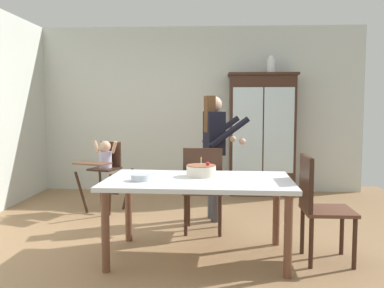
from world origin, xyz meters
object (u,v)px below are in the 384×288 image
(dining_table, at_px, (199,187))
(dining_chair_far_side, at_px, (203,184))
(china_cabinet, at_px, (262,134))
(high_chair_with_toddler, at_px, (105,163))
(serving_bowl, at_px, (141,178))
(birthday_cake, at_px, (201,171))
(dining_chair_right_end, at_px, (317,201))
(ceramic_vase, at_px, (271,65))
(adult_person, at_px, (214,142))

(dining_table, relative_size, dining_chair_far_side, 1.80)
(china_cabinet, relative_size, dining_table, 1.11)
(high_chair_with_toddler, bearing_deg, dining_chair_far_side, -16.36)
(high_chair_with_toddler, xyz_separation_m, serving_bowl, (0.80, -1.80, 0.11))
(birthday_cake, bearing_deg, dining_chair_right_end, -9.69)
(ceramic_vase, xyz_separation_m, high_chair_with_toddler, (-2.34, -1.23, -1.39))
(high_chair_with_toddler, distance_m, serving_bowl, 1.98)
(china_cabinet, relative_size, dining_chair_right_end, 2.00)
(ceramic_vase, relative_size, high_chair_with_toddler, 0.28)
(high_chair_with_toddler, distance_m, dining_chair_right_end, 2.94)
(serving_bowl, height_order, dining_chair_far_side, dining_chair_far_side)
(dining_table, bearing_deg, dining_chair_right_end, -1.92)
(ceramic_vase, distance_m, dining_chair_right_end, 3.30)
(dining_table, relative_size, serving_bowl, 9.61)
(adult_person, relative_size, serving_bowl, 8.50)
(serving_bowl, bearing_deg, ceramic_vase, 63.09)
(ceramic_vase, bearing_deg, serving_bowl, -116.91)
(dining_chair_far_side, bearing_deg, dining_table, 89.55)
(china_cabinet, xyz_separation_m, dining_chair_far_side, (-0.87, -2.18, -0.41))
(dining_chair_right_end, bearing_deg, ceramic_vase, 1.00)
(birthday_cake, xyz_separation_m, dining_chair_far_side, (0.00, 0.58, -0.24))
(dining_chair_right_end, bearing_deg, birthday_cake, 80.52)
(china_cabinet, relative_size, dining_chair_far_side, 2.00)
(dining_table, distance_m, birthday_cake, 0.20)
(high_chair_with_toddler, relative_size, dining_chair_far_side, 0.99)
(china_cabinet, height_order, dining_chair_far_side, china_cabinet)
(high_chair_with_toddler, height_order, dining_chair_far_side, dining_chair_far_side)
(ceramic_vase, distance_m, adult_person, 2.11)
(adult_person, xyz_separation_m, dining_table, (-0.15, -1.32, -0.31))
(adult_person, bearing_deg, dining_table, 159.81)
(high_chair_with_toddler, bearing_deg, adult_person, 5.12)
(dining_table, xyz_separation_m, dining_chair_right_end, (1.07, -0.04, -0.10))
(adult_person, height_order, birthday_cake, adult_person)
(dining_chair_right_end, bearing_deg, high_chair_with_toddler, 54.48)
(china_cabinet, relative_size, serving_bowl, 10.69)
(ceramic_vase, height_order, high_chair_with_toddler, ceramic_vase)
(adult_person, relative_size, dining_chair_far_side, 1.59)
(dining_chair_right_end, bearing_deg, dining_chair_far_side, 54.12)
(birthday_cake, bearing_deg, china_cabinet, 72.40)
(ceramic_vase, distance_m, birthday_cake, 3.20)
(serving_bowl, relative_size, dining_chair_right_end, 0.19)
(adult_person, bearing_deg, dining_chair_far_side, 154.40)
(china_cabinet, xyz_separation_m, ceramic_vase, (0.13, 0.00, 1.07))
(ceramic_vase, height_order, dining_chair_right_end, ceramic_vase)
(adult_person, distance_m, dining_table, 1.36)
(dining_chair_right_end, bearing_deg, serving_bowl, 93.51)
(dining_table, distance_m, serving_bowl, 0.54)
(dining_chair_far_side, bearing_deg, china_cabinet, -110.42)
(china_cabinet, distance_m, serving_bowl, 3.35)
(dining_chair_far_side, bearing_deg, ceramic_vase, -113.32)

